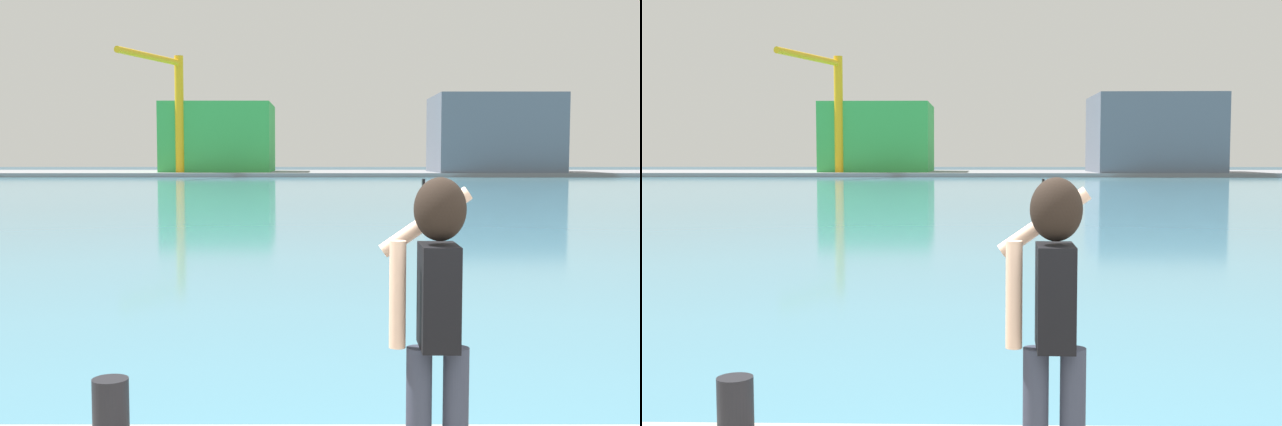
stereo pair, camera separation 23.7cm
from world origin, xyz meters
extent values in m
plane|color=#334751|center=(0.00, 50.00, 0.00)|extent=(220.00, 220.00, 0.00)
cube|color=teal|center=(0.00, 52.00, 0.01)|extent=(140.00, 100.00, 0.02)
cube|color=gray|center=(0.00, 92.00, 0.24)|extent=(140.00, 20.00, 0.47)
cylinder|color=#2D3342|center=(-0.52, 0.89, 0.97)|extent=(0.14, 0.14, 0.82)
cylinder|color=#2D3342|center=(-0.32, 0.89, 0.97)|extent=(0.14, 0.14, 0.82)
cube|color=black|center=(-0.42, 0.89, 1.66)|extent=(0.21, 0.34, 0.56)
sphere|color=#E0B293|center=(-0.42, 0.89, 2.12)|extent=(0.22, 0.22, 0.22)
ellipsoid|color=black|center=(-0.42, 0.87, 2.13)|extent=(0.28, 0.26, 0.34)
cylinder|color=#E0B293|center=(-0.64, 0.89, 1.67)|extent=(0.09, 0.09, 0.58)
cylinder|color=#E0B293|center=(-0.47, 1.11, 2.04)|extent=(0.53, 0.10, 0.40)
cube|color=black|center=(-0.46, 1.23, 2.21)|extent=(0.01, 0.07, 0.14)
cylinder|color=black|center=(-2.39, 1.60, 0.78)|extent=(0.23, 0.23, 0.44)
cube|color=green|center=(-13.25, 91.06, 4.55)|extent=(12.79, 11.90, 8.16)
cube|color=slate|center=(19.40, 88.28, 4.95)|extent=(14.19, 11.94, 8.95)
cylinder|color=yellow|center=(-17.06, 85.22, 7.07)|extent=(1.00, 1.00, 13.21)
cylinder|color=yellow|center=(-19.09, 79.58, 12.88)|extent=(4.71, 11.51, 0.70)
camera|label=1|loc=(-1.06, -3.21, 2.41)|focal=43.40mm
camera|label=2|loc=(-0.82, -3.21, 2.41)|focal=43.40mm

